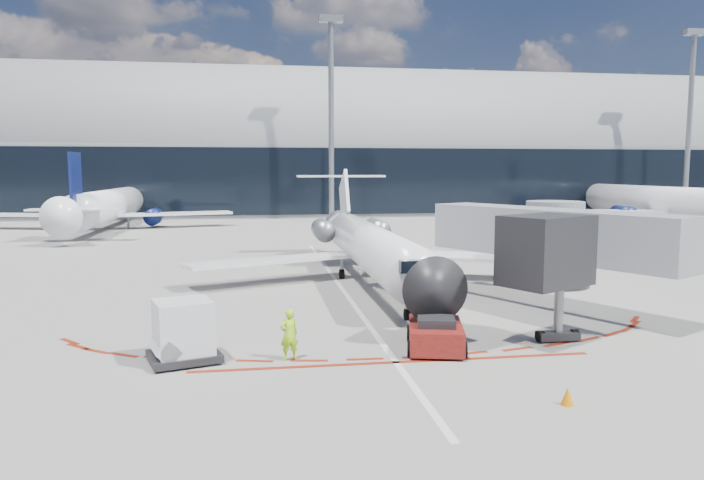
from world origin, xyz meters
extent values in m
plane|color=gray|center=(0.00, 0.00, 0.00)|extent=(260.00, 260.00, 0.00)
cube|color=silver|center=(0.00, 2.00, 0.01)|extent=(0.25, 40.00, 0.01)
cube|color=maroon|center=(0.00, -11.50, 0.01)|extent=(14.00, 0.25, 0.01)
cube|color=gray|center=(0.00, 65.00, 5.00)|extent=(150.00, 24.00, 10.00)
cylinder|color=gray|center=(0.00, 65.00, 10.00)|extent=(150.00, 24.00, 24.00)
cube|color=black|center=(0.00, 52.95, 5.00)|extent=(150.00, 0.20, 9.00)
cube|color=#969A9E|center=(9.00, -4.50, 3.60)|extent=(8.22, 12.61, 2.30)
cube|color=black|center=(5.95, -10.24, 3.60)|extent=(3.86, 3.44, 2.60)
cylinder|color=gray|center=(6.75, -9.84, 1.20)|extent=(0.36, 0.36, 2.40)
cube|color=black|center=(6.75, -9.84, 0.22)|extent=(1.60, 0.60, 0.30)
cylinder|color=#969A9E|center=(12.05, 1.24, 2.40)|extent=(3.20, 3.20, 4.80)
cylinder|color=black|center=(12.05, 1.24, 0.25)|extent=(4.00, 4.00, 0.50)
cylinder|color=gray|center=(5.00, 48.00, 12.50)|extent=(0.70, 0.70, 25.00)
cylinder|color=gray|center=(55.00, 48.00, 12.50)|extent=(0.70, 0.70, 25.00)
cylinder|color=white|center=(1.82, 2.88, 2.18)|extent=(2.50, 20.41, 2.50)
cone|color=black|center=(1.82, -8.62, 2.18)|extent=(2.50, 2.60, 2.50)
cone|color=white|center=(1.82, 14.75, 2.18)|extent=(2.50, 3.34, 2.50)
cube|color=black|center=(1.82, -7.14, 2.69)|extent=(1.58, 1.30, 0.51)
cube|color=white|center=(-3.93, 4.27, 1.34)|extent=(9.94, 5.89, 0.29)
cube|color=white|center=(7.57, 4.27, 1.34)|extent=(9.94, 5.89, 0.29)
cube|color=white|center=(1.82, 13.83, 4.41)|extent=(0.23, 4.35, 4.43)
cube|color=white|center=(1.82, 15.77, 6.08)|extent=(6.68, 1.48, 0.15)
cylinder|color=slate|center=(-0.08, 11.04, 2.41)|extent=(1.39, 3.15, 1.39)
cylinder|color=slate|center=(3.72, 11.04, 2.41)|extent=(1.39, 3.15, 1.39)
cylinder|color=black|center=(1.82, -5.65, 0.26)|extent=(0.20, 0.52, 0.52)
cylinder|color=black|center=(0.43, 5.20, 0.30)|extent=(0.28, 0.59, 0.59)
cylinder|color=black|center=(3.21, 5.20, 0.30)|extent=(0.28, 0.59, 0.59)
cylinder|color=gray|center=(1.82, -5.65, 0.51)|extent=(0.17, 0.17, 1.02)
cube|color=#55120C|center=(1.79, -10.15, 0.52)|extent=(2.57, 3.41, 0.86)
cube|color=black|center=(1.73, -10.43, 1.10)|extent=(1.56, 1.42, 0.33)
cylinder|color=gray|center=(2.28, -8.11, 0.33)|extent=(0.67, 2.43, 0.10)
cylinder|color=black|center=(0.67, -10.96, 0.31)|extent=(0.40, 0.66, 0.61)
cylinder|color=black|center=(2.43, -11.38, 0.31)|extent=(0.40, 0.66, 0.61)
cylinder|color=black|center=(1.16, -8.92, 0.31)|extent=(0.40, 0.66, 0.61)
cylinder|color=black|center=(2.92, -9.34, 0.31)|extent=(0.40, 0.66, 0.61)
imported|color=#A5F119|center=(-3.60, -10.66, 0.91)|extent=(0.75, 0.60, 1.81)
cube|color=black|center=(-7.18, -10.33, 0.21)|extent=(2.77, 2.54, 0.25)
cube|color=white|center=(-7.18, -10.33, 1.23)|extent=(2.26, 2.19, 1.83)
cylinder|color=black|center=(-7.83, -11.31, 0.11)|extent=(0.18, 0.25, 0.23)
cylinder|color=black|center=(-6.09, -10.76, 0.11)|extent=(0.18, 0.25, 0.23)
cylinder|color=black|center=(-8.28, -9.90, 0.11)|extent=(0.18, 0.25, 0.23)
cylinder|color=black|center=(-6.54, -9.35, 0.11)|extent=(0.18, 0.25, 0.23)
cone|color=orange|center=(-6.73, -5.70, 0.24)|extent=(0.34, 0.34, 0.48)
cone|color=orange|center=(3.90, -16.05, 0.25)|extent=(0.37, 0.37, 0.51)
camera|label=1|loc=(-4.68, -31.90, 6.58)|focal=32.00mm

